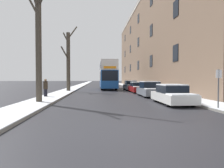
{
  "coord_description": "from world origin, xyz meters",
  "views": [
    {
      "loc": [
        -1.62,
        -6.74,
        1.72
      ],
      "look_at": [
        0.51,
        21.35,
        0.99
      ],
      "focal_mm": 32.0,
      "sensor_mm": 36.0,
      "label": 1
    }
  ],
  "objects_px": {
    "parked_car_0": "(172,95)",
    "parked_car_2": "(138,88)",
    "double_decker_bus": "(108,74)",
    "parked_car_3": "(131,86)",
    "bare_tree_left_1": "(68,60)",
    "bare_tree_left_0": "(38,42)",
    "pedestrian_left_sidewalk": "(46,88)",
    "street_sign_post": "(218,87)",
    "parked_car_1": "(150,90)"
  },
  "relations": [
    {
      "from": "parked_car_0",
      "to": "parked_car_2",
      "type": "relative_size",
      "value": 0.96
    },
    {
      "from": "double_decker_bus",
      "to": "parked_car_3",
      "type": "height_order",
      "value": "double_decker_bus"
    },
    {
      "from": "bare_tree_left_1",
      "to": "parked_car_0",
      "type": "height_order",
      "value": "bare_tree_left_1"
    },
    {
      "from": "bare_tree_left_0",
      "to": "pedestrian_left_sidewalk",
      "type": "distance_m",
      "value": 5.3
    },
    {
      "from": "bare_tree_left_0",
      "to": "parked_car_0",
      "type": "bearing_deg",
      "value": -4.99
    },
    {
      "from": "bare_tree_left_1",
      "to": "double_decker_bus",
      "type": "xyz_separation_m",
      "value": [
        5.6,
        6.54,
        -1.58
      ]
    },
    {
      "from": "bare_tree_left_0",
      "to": "pedestrian_left_sidewalk",
      "type": "height_order",
      "value": "bare_tree_left_0"
    },
    {
      "from": "bare_tree_left_0",
      "to": "parked_car_0",
      "type": "relative_size",
      "value": 2.09
    },
    {
      "from": "bare_tree_left_1",
      "to": "parked_car_0",
      "type": "xyz_separation_m",
      "value": [
        8.92,
        -13.49,
        -3.52
      ]
    },
    {
      "from": "parked_car_0",
      "to": "bare_tree_left_0",
      "type": "bearing_deg",
      "value": 175.01
    },
    {
      "from": "bare_tree_left_1",
      "to": "parked_car_3",
      "type": "xyz_separation_m",
      "value": [
        8.92,
        3.37,
        -3.47
      ]
    },
    {
      "from": "parked_car_3",
      "to": "pedestrian_left_sidewalk",
      "type": "xyz_separation_m",
      "value": [
        -9.72,
        -11.97,
        0.27
      ]
    },
    {
      "from": "street_sign_post",
      "to": "double_decker_bus",
      "type": "bearing_deg",
      "value": 101.48
    },
    {
      "from": "double_decker_bus",
      "to": "parked_car_3",
      "type": "bearing_deg",
      "value": -43.7
    },
    {
      "from": "parked_car_1",
      "to": "street_sign_post",
      "type": "relative_size",
      "value": 1.83
    },
    {
      "from": "parked_car_3",
      "to": "street_sign_post",
      "type": "xyz_separation_m",
      "value": [
        1.37,
        -19.9,
        0.62
      ]
    },
    {
      "from": "parked_car_0",
      "to": "parked_car_3",
      "type": "xyz_separation_m",
      "value": [
        -0.0,
        16.86,
        0.05
      ]
    },
    {
      "from": "bare_tree_left_0",
      "to": "parked_car_3",
      "type": "relative_size",
      "value": 1.99
    },
    {
      "from": "double_decker_bus",
      "to": "pedestrian_left_sidewalk",
      "type": "xyz_separation_m",
      "value": [
        -6.4,
        -15.14,
        -1.62
      ]
    },
    {
      "from": "bare_tree_left_1",
      "to": "street_sign_post",
      "type": "xyz_separation_m",
      "value": [
        10.29,
        -16.53,
        -2.85
      ]
    },
    {
      "from": "parked_car_2",
      "to": "street_sign_post",
      "type": "xyz_separation_m",
      "value": [
        1.37,
        -14.5,
        0.67
      ]
    },
    {
      "from": "bare_tree_left_0",
      "to": "parked_car_0",
      "type": "xyz_separation_m",
      "value": [
        9.15,
        -0.8,
        -3.65
      ]
    },
    {
      "from": "parked_car_1",
      "to": "parked_car_2",
      "type": "relative_size",
      "value": 0.92
    },
    {
      "from": "pedestrian_left_sidewalk",
      "to": "street_sign_post",
      "type": "distance_m",
      "value": 13.63
    },
    {
      "from": "bare_tree_left_1",
      "to": "parked_car_3",
      "type": "height_order",
      "value": "bare_tree_left_1"
    },
    {
      "from": "parked_car_3",
      "to": "parked_car_1",
      "type": "bearing_deg",
      "value": -90.0
    },
    {
      "from": "parked_car_3",
      "to": "pedestrian_left_sidewalk",
      "type": "relative_size",
      "value": 2.6
    },
    {
      "from": "bare_tree_left_0",
      "to": "double_decker_bus",
      "type": "distance_m",
      "value": 20.17
    },
    {
      "from": "parked_car_1",
      "to": "pedestrian_left_sidewalk",
      "type": "xyz_separation_m",
      "value": [
        -9.72,
        -0.88,
        0.27
      ]
    },
    {
      "from": "double_decker_bus",
      "to": "street_sign_post",
      "type": "relative_size",
      "value": 4.66
    },
    {
      "from": "bare_tree_left_0",
      "to": "parked_car_0",
      "type": "distance_m",
      "value": 9.88
    },
    {
      "from": "parked_car_0",
      "to": "parked_car_3",
      "type": "height_order",
      "value": "parked_car_3"
    },
    {
      "from": "pedestrian_left_sidewalk",
      "to": "bare_tree_left_0",
      "type": "bearing_deg",
      "value": -138.64
    },
    {
      "from": "parked_car_0",
      "to": "parked_car_1",
      "type": "distance_m",
      "value": 5.77
    },
    {
      "from": "bare_tree_left_1",
      "to": "parked_car_0",
      "type": "distance_m",
      "value": 16.55
    },
    {
      "from": "bare_tree_left_1",
      "to": "street_sign_post",
      "type": "distance_m",
      "value": 19.68
    },
    {
      "from": "parked_car_0",
      "to": "pedestrian_left_sidewalk",
      "type": "distance_m",
      "value": 10.88
    },
    {
      "from": "double_decker_bus",
      "to": "parked_car_2",
      "type": "xyz_separation_m",
      "value": [
        3.31,
        -8.56,
        -1.94
      ]
    },
    {
      "from": "bare_tree_left_1",
      "to": "bare_tree_left_0",
      "type": "bearing_deg",
      "value": -91.05
    },
    {
      "from": "parked_car_0",
      "to": "street_sign_post",
      "type": "bearing_deg",
      "value": -65.69
    },
    {
      "from": "pedestrian_left_sidewalk",
      "to": "street_sign_post",
      "type": "bearing_deg",
      "value": -92.11
    },
    {
      "from": "parked_car_0",
      "to": "parked_car_1",
      "type": "relative_size",
      "value": 1.04
    },
    {
      "from": "bare_tree_left_0",
      "to": "pedestrian_left_sidewalk",
      "type": "bearing_deg",
      "value": 97.91
    },
    {
      "from": "bare_tree_left_0",
      "to": "parked_car_0",
      "type": "height_order",
      "value": "bare_tree_left_0"
    },
    {
      "from": "double_decker_bus",
      "to": "pedestrian_left_sidewalk",
      "type": "relative_size",
      "value": 6.06
    },
    {
      "from": "bare_tree_left_0",
      "to": "double_decker_bus",
      "type": "xyz_separation_m",
      "value": [
        5.84,
        19.23,
        -1.71
      ]
    },
    {
      "from": "street_sign_post",
      "to": "parked_car_2",
      "type": "bearing_deg",
      "value": 95.4
    },
    {
      "from": "bare_tree_left_0",
      "to": "bare_tree_left_1",
      "type": "relative_size",
      "value": 1.01
    },
    {
      "from": "bare_tree_left_1",
      "to": "pedestrian_left_sidewalk",
      "type": "bearing_deg",
      "value": -95.32
    },
    {
      "from": "parked_car_0",
      "to": "street_sign_post",
      "type": "xyz_separation_m",
      "value": [
        1.37,
        -3.04,
        0.67
      ]
    }
  ]
}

